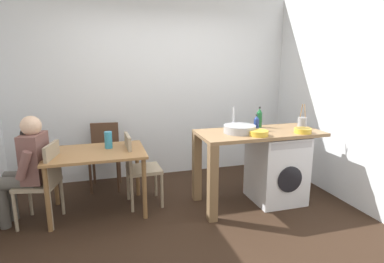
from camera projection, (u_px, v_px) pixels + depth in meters
name	position (u px, v px, depth m)	size (l,w,h in m)	color
ground_plane	(186.00, 226.00, 3.42)	(5.46, 5.46, 0.00)	black
wall_back	(155.00, 88.00, 4.76)	(4.60, 0.10, 2.70)	silver
wall_counter_side	(361.00, 96.00, 3.72)	(0.10, 3.80, 2.70)	silver
dining_table	(96.00, 159.00, 3.63)	(1.10, 0.76, 0.74)	#9E7042
chair_person_seat	(44.00, 179.00, 3.40)	(0.48, 0.48, 0.90)	gray
chair_opposite	(138.00, 165.00, 3.83)	(0.41, 0.41, 0.90)	gray
chair_spare_by_wall	(105.00, 152.00, 4.41)	(0.44, 0.44, 0.90)	#4C3323
seated_person	(27.00, 165.00, 3.35)	(0.54, 0.54, 1.20)	#595651
kitchen_counter	(243.00, 145.00, 3.78)	(1.50, 0.68, 0.92)	olive
washing_machine	(276.00, 168.00, 3.98)	(0.60, 0.61, 0.86)	silver
sink_basin	(240.00, 129.00, 3.72)	(0.38, 0.38, 0.09)	#9EA0A5
tap	(234.00, 118.00, 3.87)	(0.02, 0.02, 0.28)	#B2B2B7
bottle_tall_green	(256.00, 123.00, 3.83)	(0.06, 0.06, 0.20)	navy
bottle_squat_brown	(259.00, 118.00, 4.01)	(0.07, 0.07, 0.26)	#19592D
mixing_bowl	(259.00, 133.00, 3.58)	(0.22, 0.22, 0.06)	gold
utensil_crock	(302.00, 122.00, 4.01)	(0.11, 0.11, 0.30)	gray
colander	(303.00, 130.00, 3.72)	(0.20, 0.20, 0.06)	gold
vase	(108.00, 140.00, 3.72)	(0.09, 0.09, 0.20)	teal
scissors	(260.00, 133.00, 3.70)	(0.15, 0.06, 0.01)	#B2B2B7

